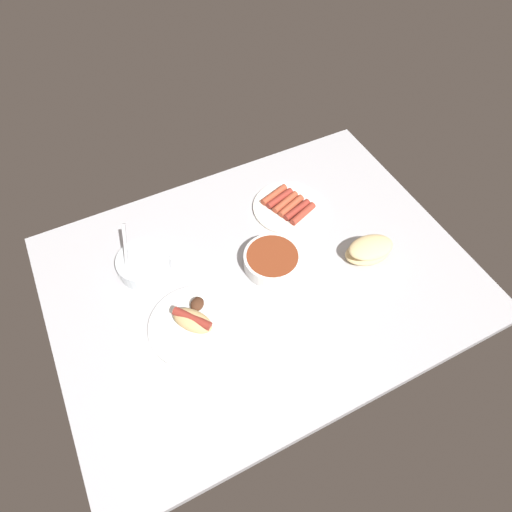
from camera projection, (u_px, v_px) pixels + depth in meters
ground_plane at (261, 277)px, 131.50cm from camera, size 120.00×90.00×3.00cm
bowl_chili at (272, 260)px, 130.02cm from camera, size 16.87×16.87×5.00cm
bread_stack at (369, 250)px, 131.09cm from camera, size 15.17×11.57×7.20cm
plate_hotdog_assembled at (194, 323)px, 119.18cm from camera, size 24.69×24.69×5.61cm
plate_sausages at (288, 206)px, 144.82cm from camera, size 22.96×22.96×3.24cm
bowl_coleslaw at (144, 263)px, 129.19cm from camera, size 15.54×15.54×14.78cm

